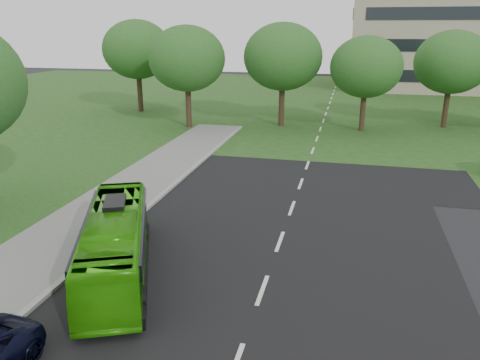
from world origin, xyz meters
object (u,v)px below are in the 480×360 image
at_px(tree_park_b, 283,57).
at_px(tree_park_f, 137,50).
at_px(tree_park_a, 187,59).
at_px(tree_park_c, 366,67).
at_px(tree_park_d, 452,62).
at_px(bus, 116,243).

bearing_deg(tree_park_b, tree_park_f, 165.48).
height_order(tree_park_a, tree_park_c, tree_park_a).
distance_m(tree_park_d, tree_park_f, 30.78).
bearing_deg(tree_park_a, tree_park_f, 139.57).
xyz_separation_m(tree_park_b, tree_park_d, (14.65, 2.59, -0.42)).
xyz_separation_m(tree_park_b, tree_park_f, (-16.09, 4.17, 0.29)).
distance_m(tree_park_a, tree_park_d, 23.39).
height_order(tree_park_c, tree_park_f, tree_park_f).
xyz_separation_m(tree_park_f, bus, (14.31, -32.99, -5.33)).
distance_m(tree_park_a, tree_park_b, 8.57).
distance_m(tree_park_a, tree_park_f, 10.41).
distance_m(tree_park_f, bus, 36.36).
distance_m(tree_park_c, bus, 29.86).
relative_size(tree_park_b, tree_park_d, 1.08).
bearing_deg(bus, tree_park_f, 90.28).
bearing_deg(tree_park_f, bus, -66.56).
xyz_separation_m(tree_park_a, tree_park_c, (15.46, 1.87, -0.59)).
bearing_deg(bus, tree_park_c, 48.96).
height_order(tree_park_b, tree_park_d, tree_park_b).
relative_size(tree_park_b, tree_park_c, 1.14).
xyz_separation_m(tree_park_c, tree_park_f, (-23.38, 4.88, 1.01)).
xyz_separation_m(tree_park_c, bus, (-9.07, -28.12, -4.33)).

